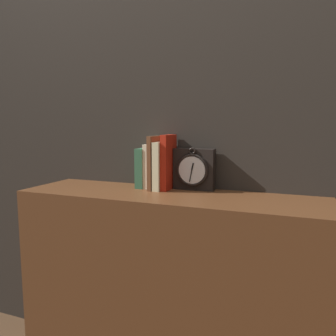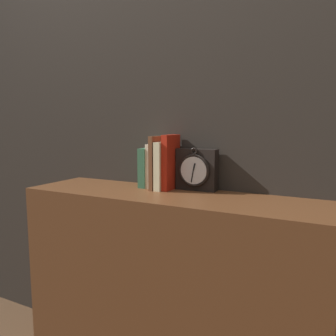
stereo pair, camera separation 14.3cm
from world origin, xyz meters
name	(u,v)px [view 2 (the right image)]	position (x,y,z in m)	size (l,w,h in m)	color
wall_back	(188,115)	(0.00, 0.21, 1.30)	(6.00, 0.05, 2.60)	#2D2823
bookshelf	(168,295)	(0.00, 0.00, 0.47)	(1.36, 0.38, 0.95)	brown
clock	(196,170)	(0.08, 0.14, 1.04)	(0.19, 0.07, 0.20)	black
book_slot0_green	(147,167)	(-0.17, 0.12, 1.04)	(0.04, 0.12, 0.19)	#316244
book_slot1_cream	(155,166)	(-0.13, 0.12, 1.05)	(0.04, 0.12, 0.21)	beige
book_slot2_brown	(158,162)	(-0.10, 0.10, 1.07)	(0.02, 0.16, 0.25)	brown
book_slot3_cream	(164,165)	(-0.07, 0.10, 1.06)	(0.03, 0.16, 0.23)	beige
book_slot4_red	(171,162)	(-0.04, 0.11, 1.08)	(0.03, 0.14, 0.26)	red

